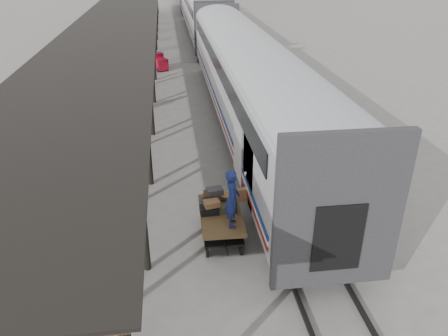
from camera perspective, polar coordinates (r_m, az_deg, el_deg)
ground at (r=14.34m, az=-4.28°, el=-7.44°), size 160.00×160.00×0.00m
train at (r=46.12m, az=-2.98°, el=20.00°), size 3.45×76.01×4.01m
canopy at (r=36.22m, az=-12.75°, el=19.70°), size 4.90×64.30×4.15m
rails at (r=46.70m, az=-2.91°, el=16.82°), size 1.54×150.00×0.12m
baggage_cart at (r=13.42m, az=-0.42°, el=-6.65°), size 1.29×2.42×0.86m
suitcase_stack at (r=13.48m, az=-1.10°, el=-4.40°), size 1.22×1.15×0.59m
luggage_tug at (r=33.41m, az=-8.42°, el=13.45°), size 1.28×1.55×1.18m
porter at (r=12.33m, az=1.09°, el=-3.99°), size 0.48×0.68×1.75m
pedestrian at (r=24.16m, az=-12.02°, el=8.92°), size 1.12×0.67×1.79m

